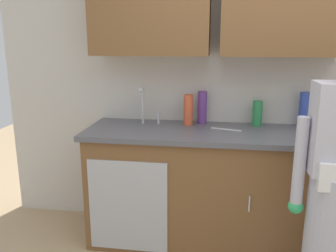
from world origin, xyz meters
The scene contains 12 objects.
kitchen_wall_with_uppers centered at (-0.14, 0.99, 1.48)m, with size 4.80×0.44×2.70m.
counter_cabinet centered at (-0.55, 0.70, 0.45)m, with size 1.90×0.62×0.90m.
countertop centered at (-0.55, 0.70, 0.92)m, with size 1.96×0.66×0.04m, color #595960.
sink centered at (-1.09, 0.71, 0.93)m, with size 0.50×0.36×0.35m.
bottle_water_short centered at (-0.64, 0.93, 1.07)m, with size 0.08×0.08×0.27m, color #66388C.
bottle_soap centered at (-0.19, 0.91, 1.04)m, with size 0.08×0.08×0.20m, color #2D8C4C.
bottle_cleaner_spray centered at (0.17, 0.93, 1.08)m, with size 0.08×0.08×0.28m, color #334CB2.
bottle_water_tall centered at (-0.75, 0.86, 1.06)m, with size 0.07×0.07×0.25m, color #E05933.
bottle_dish_liquid centered at (0.36, 0.92, 1.06)m, with size 0.08×0.08×0.24m, color #334CB2.
cup_by_sink centered at (0.33, 0.73, 0.99)m, with size 0.08×0.08×0.10m, color #33478C.
knife_on_counter centered at (-0.44, 0.74, 0.94)m, with size 0.24×0.02×0.01m, color silver.
sponge centered at (0.13, 0.49, 0.96)m, with size 0.11×0.07×0.03m, color #4CBF4C.
Camera 1 is at (-0.50, -1.94, 1.63)m, focal length 37.53 mm.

